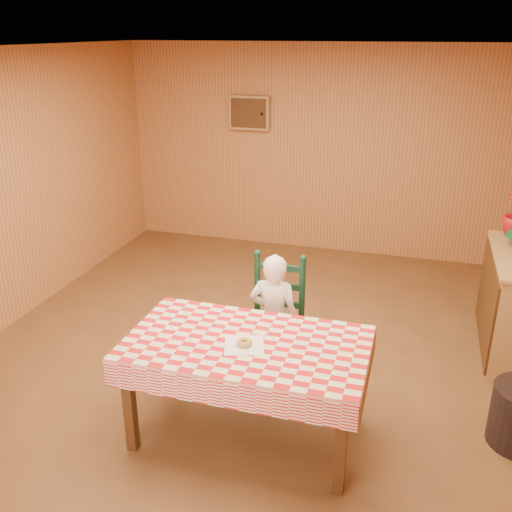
{
  "coord_description": "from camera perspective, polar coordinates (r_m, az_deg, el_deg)",
  "views": [
    {
      "loc": [
        1.27,
        -4.09,
        2.74
      ],
      "look_at": [
        0.0,
        0.2,
        0.95
      ],
      "focal_mm": 40.0,
      "sensor_mm": 36.0,
      "label": 1
    }
  ],
  "objects": [
    {
      "name": "napkin",
      "position": [
        3.86,
        -1.18,
        -8.88
      ],
      "size": [
        0.33,
        0.33,
        0.0
      ],
      "primitive_type": "cube",
      "rotation": [
        0.0,
        0.0,
        0.31
      ],
      "color": "white",
      "rests_on": "dining_table"
    },
    {
      "name": "cabin_walls",
      "position": [
        4.89,
        1.1,
        10.99
      ],
      "size": [
        5.1,
        6.05,
        2.65
      ],
      "color": "#BE7C44",
      "rests_on": "ground"
    },
    {
      "name": "donut",
      "position": [
        3.85,
        -1.18,
        -8.63
      ],
      "size": [
        0.13,
        0.13,
        0.04
      ],
      "primitive_type": "torus",
      "rotation": [
        0.0,
        0.0,
        -0.24
      ],
      "color": "#B58C41",
      "rests_on": "napkin"
    },
    {
      "name": "ground",
      "position": [
        5.09,
        -0.65,
        -10.79
      ],
      "size": [
        6.0,
        6.0,
        0.0
      ],
      "primitive_type": "plane",
      "color": "brown",
      "rests_on": "ground"
    },
    {
      "name": "ladder_chair",
      "position": [
        4.69,
        1.96,
        -6.69
      ],
      "size": [
        0.44,
        0.4,
        1.08
      ],
      "color": "#10301E",
      "rests_on": "ground"
    },
    {
      "name": "seated_child",
      "position": [
        4.62,
        1.79,
        -6.37
      ],
      "size": [
        0.41,
        0.27,
        1.12
      ],
      "primitive_type": "imported",
      "rotation": [
        0.0,
        0.0,
        3.14
      ],
      "color": "white",
      "rests_on": "ground"
    },
    {
      "name": "dining_table",
      "position": [
        3.95,
        -0.95,
        -9.58
      ],
      "size": [
        1.66,
        0.96,
        0.77
      ],
      "color": "#4D2D14",
      "rests_on": "ground"
    }
  ]
}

